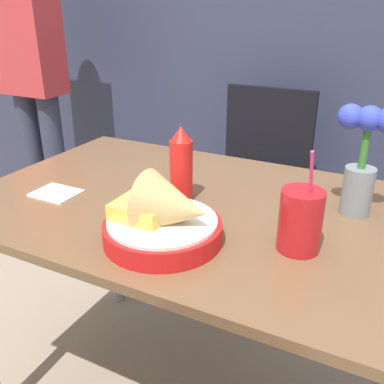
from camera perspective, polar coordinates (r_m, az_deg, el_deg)
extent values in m
cube|color=brown|center=(1.15, 1.31, -2.08)|extent=(1.27, 0.79, 0.02)
cylinder|color=gray|center=(1.86, -10.42, -4.97)|extent=(0.05, 0.05, 0.73)
cylinder|color=black|center=(1.92, 0.57, -8.80)|extent=(0.03, 0.03, 0.42)
cylinder|color=black|center=(1.82, 10.98, -11.40)|extent=(0.03, 0.03, 0.42)
cylinder|color=black|center=(2.21, 4.75, -4.29)|extent=(0.03, 0.03, 0.42)
cylinder|color=black|center=(2.12, 13.83, -6.25)|extent=(0.03, 0.03, 0.42)
cube|color=black|center=(1.90, 7.89, -1.84)|extent=(0.40, 0.40, 0.02)
cube|color=black|center=(1.98, 10.11, 6.75)|extent=(0.40, 0.03, 0.48)
cylinder|color=red|center=(0.97, -3.92, -5.28)|extent=(0.27, 0.27, 0.05)
cylinder|color=white|center=(0.95, -3.96, -3.86)|extent=(0.25, 0.25, 0.01)
cone|color=tan|center=(0.92, -2.24, -2.08)|extent=(0.15, 0.15, 0.15)
cube|color=#E5C14C|center=(0.96, -6.82, -2.62)|extent=(0.12, 0.10, 0.04)
cylinder|color=red|center=(1.14, -1.51, 2.80)|extent=(0.06, 0.06, 0.17)
cone|color=red|center=(1.11, -1.57, 7.77)|extent=(0.06, 0.06, 0.04)
cylinder|color=red|center=(0.94, 14.26, -3.72)|extent=(0.09, 0.09, 0.14)
cylinder|color=black|center=(0.94, 14.19, -4.32)|extent=(0.09, 0.09, 0.11)
cylinder|color=#EA3884|center=(0.91, 15.49, -0.41)|extent=(0.01, 0.07, 0.21)
cylinder|color=gray|center=(1.15, 21.17, 0.12)|extent=(0.08, 0.08, 0.12)
cylinder|color=#33722D|center=(1.11, 22.06, 5.67)|extent=(0.02, 0.02, 0.11)
sphere|color=blue|center=(1.09, 22.60, 9.04)|extent=(0.06, 0.06, 0.06)
sphere|color=blue|center=(1.10, 20.38, 9.42)|extent=(0.06, 0.06, 0.06)
cube|color=white|center=(1.26, -17.66, -0.15)|extent=(0.12, 0.10, 0.01)
cylinder|color=#2D3347|center=(2.53, -20.19, 3.12)|extent=(0.11, 0.11, 0.83)
cylinder|color=#2D3347|center=(2.42, -17.57, 2.57)|extent=(0.11, 0.11, 0.83)
cube|color=#B23338|center=(2.34, -21.50, 20.51)|extent=(0.32, 0.18, 0.69)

